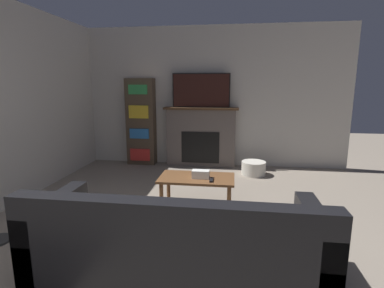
# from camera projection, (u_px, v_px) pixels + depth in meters

# --- Properties ---
(wall_back) EXTENTS (5.59, 0.06, 2.70)m
(wall_back) POSITION_uv_depth(u_px,v_px,m) (203.00, 97.00, 5.91)
(wall_back) COLOR beige
(wall_back) RESTS_ON ground_plane
(wall_side) EXTENTS (0.06, 5.46, 2.70)m
(wall_side) POSITION_uv_depth(u_px,v_px,m) (14.00, 104.00, 4.03)
(wall_side) COLOR beige
(wall_side) RESTS_ON ground_plane
(fireplace) EXTENTS (1.45, 0.28, 1.16)m
(fireplace) POSITION_uv_depth(u_px,v_px,m) (201.00, 137.00, 5.92)
(fireplace) COLOR #605651
(fireplace) RESTS_ON ground_plane
(tv) EXTENTS (1.11, 0.03, 0.65)m
(tv) POSITION_uv_depth(u_px,v_px,m) (201.00, 90.00, 5.72)
(tv) COLOR black
(tv) RESTS_ON fireplace
(couch) EXTENTS (2.35, 0.91, 0.82)m
(couch) POSITION_uv_depth(u_px,v_px,m) (176.00, 248.00, 2.47)
(couch) COLOR black
(couch) RESTS_ON ground_plane
(coffee_table) EXTENTS (0.96, 0.53, 0.44)m
(coffee_table) POSITION_uv_depth(u_px,v_px,m) (197.00, 181.00, 3.85)
(coffee_table) COLOR brown
(coffee_table) RESTS_ON ground_plane
(tissue_box) EXTENTS (0.22, 0.12, 0.10)m
(tissue_box) POSITION_uv_depth(u_px,v_px,m) (201.00, 174.00, 3.80)
(tissue_box) COLOR white
(tissue_box) RESTS_ON coffee_table
(remote_control) EXTENTS (0.04, 0.15, 0.02)m
(remote_control) POSITION_uv_depth(u_px,v_px,m) (211.00, 180.00, 3.69)
(remote_control) COLOR black
(remote_control) RESTS_ON coffee_table
(bookshelf) EXTENTS (0.56, 0.29, 1.72)m
(bookshelf) POSITION_uv_depth(u_px,v_px,m) (141.00, 122.00, 6.01)
(bookshelf) COLOR #4C3D2D
(bookshelf) RESTS_ON ground_plane
(storage_basket) EXTENTS (0.43, 0.43, 0.24)m
(storage_basket) POSITION_uv_depth(u_px,v_px,m) (253.00, 168.00, 5.38)
(storage_basket) COLOR silver
(storage_basket) RESTS_ON ground_plane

